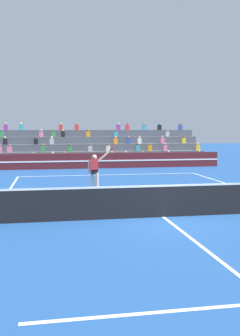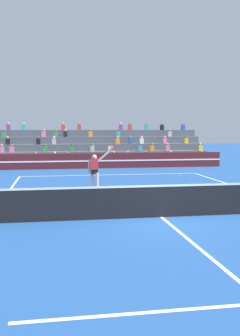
# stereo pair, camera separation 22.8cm
# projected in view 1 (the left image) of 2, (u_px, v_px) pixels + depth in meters

# --- Properties ---
(ground_plane) EXTENTS (120.00, 120.00, 0.00)m
(ground_plane) POSITION_uv_depth(u_px,v_px,m) (163.00, 217.00, 12.81)
(ground_plane) COLOR navy
(court_lines) EXTENTS (11.10, 23.90, 0.01)m
(court_lines) POSITION_uv_depth(u_px,v_px,m) (163.00, 217.00, 12.81)
(court_lines) COLOR white
(court_lines) RESTS_ON ground
(tennis_net) EXTENTS (12.00, 0.10, 1.10)m
(tennis_net) POSITION_uv_depth(u_px,v_px,m) (163.00, 201.00, 12.76)
(tennis_net) COLOR black
(tennis_net) RESTS_ON ground
(sponsor_banner_wall) EXTENTS (18.00, 0.26, 1.10)m
(sponsor_banner_wall) POSITION_uv_depth(u_px,v_px,m) (100.00, 161.00, 28.48)
(sponsor_banner_wall) COLOR #51191E
(sponsor_banner_wall) RESTS_ON ground
(bleacher_stand) EXTENTS (17.41, 4.75, 3.38)m
(bleacher_stand) POSITION_uv_depth(u_px,v_px,m) (94.00, 151.00, 32.16)
(bleacher_stand) COLOR #4C515B
(bleacher_stand) RESTS_ON ground
(tennis_player) EXTENTS (1.39, 0.38, 2.25)m
(tennis_player) POSITION_uv_depth(u_px,v_px,m) (95.00, 171.00, 17.70)
(tennis_player) COLOR beige
(tennis_player) RESTS_ON ground
(tennis_ball) EXTENTS (0.07, 0.07, 0.07)m
(tennis_ball) POSITION_uv_depth(u_px,v_px,m) (178.00, 175.00, 23.86)
(tennis_ball) COLOR #C6DB33
(tennis_ball) RESTS_ON ground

